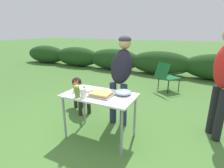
{
  "coord_description": "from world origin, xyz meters",
  "views": [
    {
      "loc": [
        1.27,
        -2.16,
        1.68
      ],
      "look_at": [
        0.15,
        0.14,
        0.89
      ],
      "focal_mm": 28.0,
      "sensor_mm": 36.0,
      "label": 1
    }
  ],
  "objects_px": {
    "mixing_bowl": "(123,92)",
    "hot_sauce_bottle": "(76,84)",
    "folding_table": "(100,99)",
    "relish_jar": "(77,91)",
    "plate_stack": "(86,90)",
    "standing_person_in_olive_jacket": "(121,71)",
    "mayo_bottle": "(84,91)",
    "dog": "(81,91)",
    "food_tray": "(101,94)",
    "spice_jar": "(75,88)",
    "paper_cup_stack": "(83,93)",
    "standing_person_in_dark_puffer": "(224,75)",
    "camp_chair_green_behind_table": "(166,75)"
  },
  "relations": [
    {
      "from": "standing_person_in_olive_jacket",
      "to": "dog",
      "type": "height_order",
      "value": "standing_person_in_olive_jacket"
    },
    {
      "from": "food_tray",
      "to": "dog",
      "type": "bearing_deg",
      "value": 140.89
    },
    {
      "from": "dog",
      "to": "relish_jar",
      "type": "bearing_deg",
      "value": -106.5
    },
    {
      "from": "plate_stack",
      "to": "relish_jar",
      "type": "height_order",
      "value": "relish_jar"
    },
    {
      "from": "mixing_bowl",
      "to": "relish_jar",
      "type": "height_order",
      "value": "relish_jar"
    },
    {
      "from": "spice_jar",
      "to": "hot_sauce_bottle",
      "type": "bearing_deg",
      "value": 119.62
    },
    {
      "from": "standing_person_in_olive_jacket",
      "to": "food_tray",
      "type": "bearing_deg",
      "value": -90.0
    },
    {
      "from": "mayo_bottle",
      "to": "dog",
      "type": "xyz_separation_m",
      "value": [
        -0.71,
        0.86,
        -0.38
      ]
    },
    {
      "from": "plate_stack",
      "to": "mixing_bowl",
      "type": "height_order",
      "value": "mixing_bowl"
    },
    {
      "from": "relish_jar",
      "to": "mayo_bottle",
      "type": "height_order",
      "value": "relish_jar"
    },
    {
      "from": "mayo_bottle",
      "to": "standing_person_in_olive_jacket",
      "type": "distance_m",
      "value": 0.83
    },
    {
      "from": "relish_jar",
      "to": "dog",
      "type": "xyz_separation_m",
      "value": [
        -0.65,
        0.95,
        -0.39
      ]
    },
    {
      "from": "folding_table",
      "to": "standing_person_in_olive_jacket",
      "type": "height_order",
      "value": "standing_person_in_olive_jacket"
    },
    {
      "from": "plate_stack",
      "to": "relish_jar",
      "type": "relative_size",
      "value": 1.36
    },
    {
      "from": "standing_person_in_olive_jacket",
      "to": "standing_person_in_dark_puffer",
      "type": "distance_m",
      "value": 1.59
    },
    {
      "from": "plate_stack",
      "to": "dog",
      "type": "bearing_deg",
      "value": 132.69
    },
    {
      "from": "folding_table",
      "to": "camp_chair_green_behind_table",
      "type": "bearing_deg",
      "value": 78.76
    },
    {
      "from": "spice_jar",
      "to": "mayo_bottle",
      "type": "height_order",
      "value": "mayo_bottle"
    },
    {
      "from": "spice_jar",
      "to": "standing_person_in_olive_jacket",
      "type": "distance_m",
      "value": 0.87
    },
    {
      "from": "spice_jar",
      "to": "standing_person_in_olive_jacket",
      "type": "height_order",
      "value": "standing_person_in_olive_jacket"
    },
    {
      "from": "folding_table",
      "to": "plate_stack",
      "type": "distance_m",
      "value": 0.3
    },
    {
      "from": "relish_jar",
      "to": "standing_person_in_olive_jacket",
      "type": "relative_size",
      "value": 0.11
    },
    {
      "from": "paper_cup_stack",
      "to": "spice_jar",
      "type": "relative_size",
      "value": 0.95
    },
    {
      "from": "hot_sauce_bottle",
      "to": "dog",
      "type": "distance_m",
      "value": 0.88
    },
    {
      "from": "paper_cup_stack",
      "to": "hot_sauce_bottle",
      "type": "relative_size",
      "value": 0.72
    },
    {
      "from": "mixing_bowl",
      "to": "dog",
      "type": "distance_m",
      "value": 1.38
    },
    {
      "from": "mixing_bowl",
      "to": "hot_sauce_bottle",
      "type": "bearing_deg",
      "value": -172.7
    },
    {
      "from": "plate_stack",
      "to": "standing_person_in_olive_jacket",
      "type": "height_order",
      "value": "standing_person_in_olive_jacket"
    },
    {
      "from": "hot_sauce_bottle",
      "to": "paper_cup_stack",
      "type": "bearing_deg",
      "value": -39.65
    },
    {
      "from": "food_tray",
      "to": "hot_sauce_bottle",
      "type": "xyz_separation_m",
      "value": [
        -0.52,
        0.1,
        0.07
      ]
    },
    {
      "from": "folding_table",
      "to": "standing_person_in_olive_jacket",
      "type": "xyz_separation_m",
      "value": [
        0.09,
        0.63,
        0.32
      ]
    },
    {
      "from": "food_tray",
      "to": "paper_cup_stack",
      "type": "xyz_separation_m",
      "value": [
        -0.2,
        -0.16,
        0.04
      ]
    },
    {
      "from": "paper_cup_stack",
      "to": "spice_jar",
      "type": "xyz_separation_m",
      "value": [
        -0.25,
        0.14,
        0.0
      ]
    },
    {
      "from": "plate_stack",
      "to": "standing_person_in_olive_jacket",
      "type": "xyz_separation_m",
      "value": [
        0.37,
        0.57,
        0.22
      ]
    },
    {
      "from": "mayo_bottle",
      "to": "dog",
      "type": "height_order",
      "value": "mayo_bottle"
    },
    {
      "from": "mixing_bowl",
      "to": "camp_chair_green_behind_table",
      "type": "relative_size",
      "value": 0.31
    },
    {
      "from": "mixing_bowl",
      "to": "folding_table",
      "type": "bearing_deg",
      "value": -154.02
    },
    {
      "from": "relish_jar",
      "to": "spice_jar",
      "type": "relative_size",
      "value": 1.22
    },
    {
      "from": "mayo_bottle",
      "to": "standing_person_in_dark_puffer",
      "type": "relative_size",
      "value": 0.09
    },
    {
      "from": "food_tray",
      "to": "paper_cup_stack",
      "type": "height_order",
      "value": "paper_cup_stack"
    },
    {
      "from": "spice_jar",
      "to": "folding_table",
      "type": "bearing_deg",
      "value": 9.41
    },
    {
      "from": "relish_jar",
      "to": "mayo_bottle",
      "type": "xyz_separation_m",
      "value": [
        0.06,
        0.09,
        -0.01
      ]
    },
    {
      "from": "hot_sauce_bottle",
      "to": "mayo_bottle",
      "type": "bearing_deg",
      "value": -34.01
    },
    {
      "from": "paper_cup_stack",
      "to": "relish_jar",
      "type": "xyz_separation_m",
      "value": [
        -0.09,
        -0.02,
        0.02
      ]
    },
    {
      "from": "paper_cup_stack",
      "to": "standing_person_in_olive_jacket",
      "type": "xyz_separation_m",
      "value": [
        0.24,
        0.84,
        0.17
      ]
    },
    {
      "from": "food_tray",
      "to": "hot_sauce_bottle",
      "type": "height_order",
      "value": "hot_sauce_bottle"
    },
    {
      "from": "mixing_bowl",
      "to": "standing_person_in_dark_puffer",
      "type": "height_order",
      "value": "standing_person_in_dark_puffer"
    },
    {
      "from": "hot_sauce_bottle",
      "to": "standing_person_in_dark_puffer",
      "type": "distance_m",
      "value": 2.28
    },
    {
      "from": "spice_jar",
      "to": "relish_jar",
      "type": "bearing_deg",
      "value": -45.78
    },
    {
      "from": "folding_table",
      "to": "relish_jar",
      "type": "relative_size",
      "value": 6.18
    }
  ]
}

